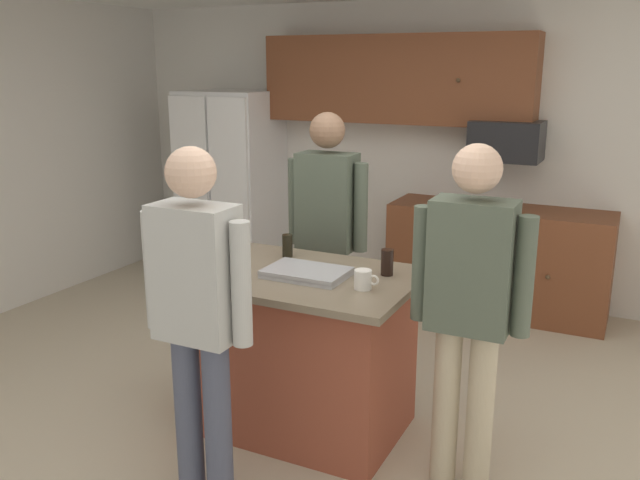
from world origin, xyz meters
name	(u,v)px	position (x,y,z in m)	size (l,w,h in m)	color
floor	(298,430)	(0.00, 0.00, 0.00)	(7.04, 7.04, 0.00)	#B7A88E
back_wall	(444,151)	(0.00, 2.80, 1.30)	(6.40, 0.10, 2.60)	silver
cabinet_run_upper	(396,79)	(-0.40, 2.60, 1.93)	(2.40, 0.38, 0.75)	brown
cabinet_run_lower	(498,260)	(0.60, 2.48, 0.45)	(1.80, 0.63, 0.90)	brown
refrigerator	(231,185)	(-2.00, 2.38, 0.90)	(0.86, 0.76, 1.81)	white
microwave_over_range	(507,141)	(0.60, 2.50, 1.45)	(0.56, 0.40, 0.32)	black
kitchen_island	(297,350)	(-0.04, 0.06, 0.47)	(1.33, 0.89, 0.93)	brown
person_guest_left	(470,297)	(0.96, -0.08, 0.99)	(0.57, 0.23, 1.71)	tan
person_guest_right	(197,305)	(-0.12, -0.73, 0.99)	(0.57, 0.23, 1.71)	#4C5166
person_host_foreground	(327,224)	(-0.22, 0.84, 1.02)	(0.57, 0.23, 1.76)	#383842
glass_stout_tall	(387,262)	(0.43, 0.25, 1.01)	(0.07, 0.07, 0.14)	black
mug_blue_stoneware	(363,280)	(0.40, -0.03, 0.98)	(0.13, 0.09, 0.10)	white
glass_dark_ale	(202,261)	(-0.47, -0.20, 1.02)	(0.07, 0.07, 0.17)	black
glass_pilsner	(287,246)	(-0.23, 0.32, 1.00)	(0.06, 0.06, 0.14)	black
serving_tray	(307,273)	(0.04, 0.03, 0.95)	(0.44, 0.30, 0.04)	#B7B7BC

